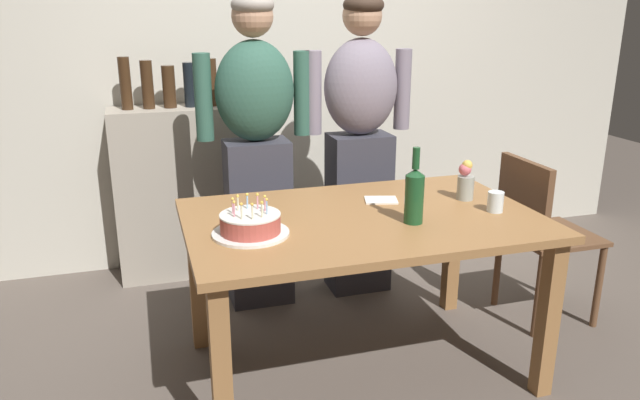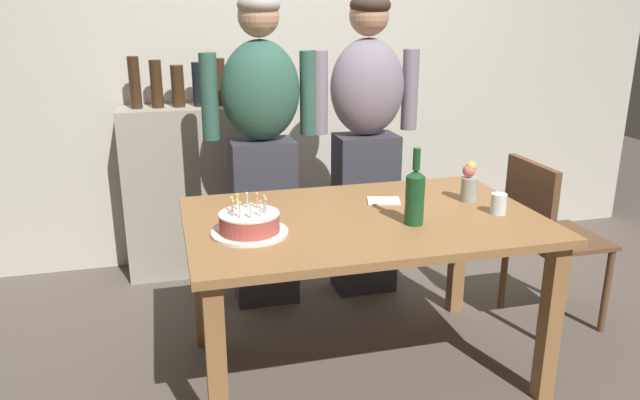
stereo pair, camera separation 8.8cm
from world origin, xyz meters
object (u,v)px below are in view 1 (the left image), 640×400
at_px(water_glass_near, 495,202).
at_px(wine_bottle, 414,194).
at_px(flower_vase, 466,182).
at_px(person_woman_cardigan, 360,143).
at_px(birthday_cake, 250,225).
at_px(person_man_bearded, 257,149).
at_px(napkin_stack, 381,200).
at_px(dining_chair, 537,227).

bearing_deg(water_glass_near, wine_bottle, -176.03).
xyz_separation_m(flower_vase, person_woman_cardigan, (-0.25, 0.73, 0.05)).
distance_m(birthday_cake, flower_vase, 1.05).
bearing_deg(water_glass_near, person_woman_cardigan, 107.31).
relative_size(flower_vase, person_man_bearded, 0.11).
relative_size(water_glass_near, flower_vase, 0.48).
relative_size(birthday_cake, person_man_bearded, 0.18).
xyz_separation_m(wine_bottle, flower_vase, (0.37, 0.23, -0.04)).
xyz_separation_m(birthday_cake, person_woman_cardigan, (0.79, 0.90, 0.09)).
height_order(napkin_stack, flower_vase, flower_vase).
xyz_separation_m(birthday_cake, dining_chair, (1.53, 0.27, -0.26)).
height_order(wine_bottle, person_woman_cardigan, person_woman_cardigan).
xyz_separation_m(person_woman_cardigan, dining_chair, (0.75, -0.63, -0.36)).
bearing_deg(wine_bottle, flower_vase, 31.57).
relative_size(water_glass_near, dining_chair, 0.10).
bearing_deg(person_woman_cardigan, dining_chair, 139.95).
bearing_deg(flower_vase, dining_chair, 11.34).
bearing_deg(birthday_cake, water_glass_near, -1.42).
bearing_deg(dining_chair, water_glass_near, 122.93).
height_order(person_man_bearded, dining_chair, person_man_bearded).
distance_m(water_glass_near, person_man_bearded, 1.27).
bearing_deg(flower_vase, person_woman_cardigan, 109.05).
bearing_deg(wine_bottle, person_woman_cardigan, 83.05).
bearing_deg(birthday_cake, wine_bottle, -4.65).
bearing_deg(person_man_bearded, dining_chair, 154.73).
height_order(birthday_cake, flower_vase, flower_vase).
bearing_deg(person_woman_cardigan, person_man_bearded, 0.00).
height_order(wine_bottle, person_man_bearded, person_man_bearded).
bearing_deg(person_man_bearded, wine_bottle, 116.11).
height_order(napkin_stack, person_man_bearded, person_man_bearded).
height_order(birthday_cake, wine_bottle, wine_bottle).
distance_m(water_glass_near, person_woman_cardigan, 0.97).
bearing_deg(water_glass_near, birthday_cake, 178.58).
xyz_separation_m(napkin_stack, person_woman_cardigan, (0.13, 0.64, 0.13)).
distance_m(wine_bottle, person_man_bearded, 1.06).
distance_m(water_glass_near, wine_bottle, 0.41).
bearing_deg(water_glass_near, person_man_bearded, 133.29).
xyz_separation_m(water_glass_near, flower_vase, (-0.04, 0.20, 0.04)).
bearing_deg(napkin_stack, person_man_bearded, 125.29).
xyz_separation_m(napkin_stack, person_man_bearded, (-0.45, 0.64, 0.13)).
bearing_deg(birthday_cake, dining_chair, 9.99).
bearing_deg(dining_chair, flower_vase, 101.34).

